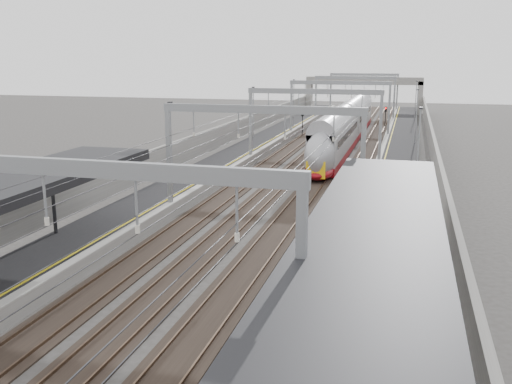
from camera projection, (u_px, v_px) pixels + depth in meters
The scene contains 13 objects.
platform_left at pixel (243, 154), 60.41m from camera, with size 4.00×120.00×1.00m, color black.
platform_right at pixel (398, 161), 56.36m from camera, with size 4.00×120.00×1.00m, color black.
tracks at pixel (318, 162), 58.49m from camera, with size 11.40×140.00×0.20m.
overhead_line at pixel (328, 98), 63.31m from camera, with size 13.00×140.00×6.60m.
canopy_right at pixel (369, 256), 15.82m from camera, with size 4.40×30.00×4.24m.
overbridge at pixel (364, 85), 108.97m from camera, with size 22.00×2.20×6.90m.
wall_left at pixel (214, 143), 60.97m from camera, with size 0.30×120.00×3.20m, color slate.
wall_right at pixel (432, 151), 55.30m from camera, with size 0.30×120.00×3.20m, color slate.
train at pixel (345, 130), 68.47m from camera, with size 2.61×47.58×4.13m.
bench at pixel (366, 275), 23.92m from camera, with size 0.57×1.83×0.93m.
signal_green at pixel (303, 119), 77.40m from camera, with size 0.32×0.32×3.48m.
signal_red_near at pixel (365, 121), 74.47m from camera, with size 0.32×0.32×3.48m.
signal_red_far at pixel (386, 114), 83.91m from camera, with size 0.32×0.32×3.48m.
Camera 1 is at (8.89, -12.30, 10.46)m, focal length 40.00 mm.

